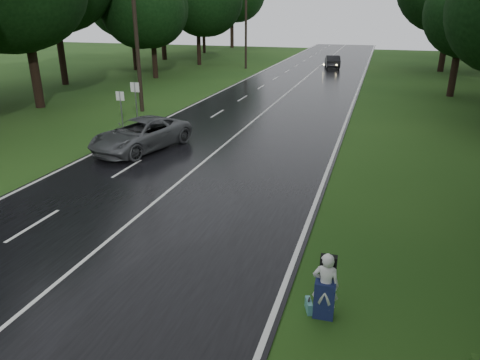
% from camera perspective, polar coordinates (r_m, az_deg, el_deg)
% --- Properties ---
extents(ground, '(160.00, 160.00, 0.00)m').
position_cam_1_polar(ground, '(13.38, -20.96, -11.09)').
color(ground, '#234615').
rests_on(ground, ground).
extents(road, '(12.00, 140.00, 0.04)m').
position_cam_1_polar(road, '(30.40, 2.42, 8.15)').
color(road, black).
rests_on(road, ground).
extents(lane_center, '(0.12, 140.00, 0.01)m').
position_cam_1_polar(lane_center, '(30.40, 2.42, 8.20)').
color(lane_center, silver).
rests_on(lane_center, road).
extents(grey_car, '(4.02, 6.18, 1.58)m').
position_cam_1_polar(grey_car, '(23.41, -12.69, 5.76)').
color(grey_car, '#474A4C').
rests_on(grey_car, road).
extents(far_car, '(2.46, 4.87, 1.53)m').
position_cam_1_polar(far_car, '(58.29, 11.83, 14.75)').
color(far_car, black).
rests_on(far_car, road).
extents(hitchhiker, '(0.64, 0.57, 1.70)m').
position_cam_1_polar(hitchhiker, '(10.74, 10.96, -13.48)').
color(hitchhiker, silver).
rests_on(hitchhiker, ground).
extents(suitcase, '(0.25, 0.43, 0.29)m').
position_cam_1_polar(suitcase, '(11.21, 8.85, -15.72)').
color(suitcase, teal).
rests_on(suitcase, ground).
extents(utility_pole_mid, '(1.80, 0.28, 10.24)m').
position_cam_1_polar(utility_pole_mid, '(32.97, -12.49, 8.67)').
color(utility_pole_mid, black).
rests_on(utility_pole_mid, ground).
extents(utility_pole_far, '(1.80, 0.28, 9.03)m').
position_cam_1_polar(utility_pole_far, '(56.70, 0.74, 14.18)').
color(utility_pole_far, black).
rests_on(utility_pole_far, ground).
extents(road_sign_a, '(0.54, 0.10, 2.25)m').
position_cam_1_polar(road_sign_a, '(28.37, -14.84, 6.48)').
color(road_sign_a, white).
rests_on(road_sign_a, ground).
extents(road_sign_b, '(0.61, 0.10, 2.54)m').
position_cam_1_polar(road_sign_b, '(29.84, -13.06, 7.34)').
color(road_sign_b, white).
rests_on(road_sign_b, ground).
extents(tree_left_d, '(10.06, 10.06, 15.71)m').
position_cam_1_polar(tree_left_d, '(36.73, -24.32, 8.55)').
color(tree_left_d, black).
rests_on(tree_left_d, ground).
extents(tree_left_e, '(7.66, 7.66, 11.97)m').
position_cam_1_polar(tree_left_e, '(49.44, -10.80, 12.81)').
color(tree_left_e, black).
rests_on(tree_left_e, ground).
extents(tree_left_f, '(8.97, 8.97, 14.01)m').
position_cam_1_polar(tree_left_f, '(60.97, -5.26, 14.59)').
color(tree_left_f, black).
rests_on(tree_left_f, ground).
extents(tree_right_e, '(7.65, 7.65, 11.95)m').
position_cam_1_polar(tree_right_e, '(41.94, 25.44, 9.73)').
color(tree_right_e, black).
rests_on(tree_right_e, ground).
extents(tree_right_f, '(10.86, 10.86, 16.97)m').
position_cam_1_polar(tree_right_f, '(58.94, 24.42, 12.63)').
color(tree_right_f, black).
rests_on(tree_right_f, ground).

